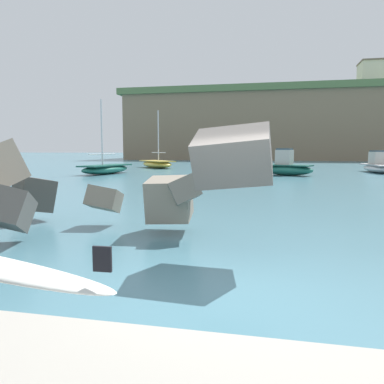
{
  "coord_description": "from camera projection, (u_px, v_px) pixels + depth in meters",
  "views": [
    {
      "loc": [
        0.76,
        -5.49,
        2.08
      ],
      "look_at": [
        -0.56,
        0.5,
        1.4
      ],
      "focal_mm": 36.2,
      "sensor_mm": 36.0,
      "label": 1
    }
  ],
  "objects": [
    {
      "name": "boat_near_right",
      "position": [
        287.0,
        167.0,
        30.6
      ],
      "size": [
        4.33,
        2.97,
        2.13
      ],
      "color": "#1E6656",
      "rests_on": "ground"
    },
    {
      "name": "mooring_buoy_inner",
      "position": [
        176.0,
        179.0,
        23.82
      ],
      "size": [
        0.44,
        0.44,
        0.44
      ],
      "color": "#E54C1E",
      "rests_on": "ground"
    },
    {
      "name": "boat_mid_centre",
      "position": [
        106.0,
        169.0,
        32.32
      ],
      "size": [
        2.95,
        6.15,
        6.08
      ],
      "color": "#1E6656",
      "rests_on": "ground"
    },
    {
      "name": "headland_bluff",
      "position": [
        364.0,
        127.0,
        85.17
      ],
      "size": [
        97.09,
        45.29,
        13.52
      ],
      "color": "#847056",
      "rests_on": "ground"
    },
    {
      "name": "boat_near_left",
      "position": [
        380.0,
        166.0,
        34.14
      ],
      "size": [
        2.71,
        5.92,
        1.96
      ],
      "color": "white",
      "rests_on": "ground"
    },
    {
      "name": "station_building_central",
      "position": [
        371.0,
        78.0,
        80.22
      ],
      "size": [
        4.96,
        6.44,
        6.52
      ],
      "color": "beige",
      "rests_on": "headland_bluff"
    },
    {
      "name": "station_building_west",
      "position": [
        342.0,
        92.0,
        92.01
      ],
      "size": [
        6.95,
        6.01,
        3.97
      ],
      "color": "silver",
      "rests_on": "headland_bluff"
    },
    {
      "name": "boat_mid_left",
      "position": [
        157.0,
        164.0,
        42.45
      ],
      "size": [
        5.54,
        5.82,
        6.21
      ],
      "color": "#EAC64C",
      "rests_on": "ground"
    },
    {
      "name": "breakwater_jetty",
      "position": [
        214.0,
        204.0,
        7.38
      ],
      "size": [
        31.97,
        7.32,
        2.61
      ],
      "color": "#4C4944",
      "rests_on": "ground"
    },
    {
      "name": "ground_plane",
      "position": [
        222.0,
        290.0,
        5.72
      ],
      "size": [
        400.0,
        400.0,
        0.0
      ],
      "primitive_type": "plane",
      "color": "#42707F"
    }
  ]
}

